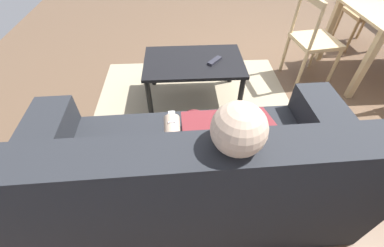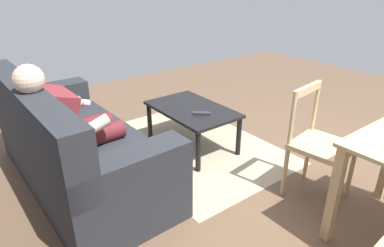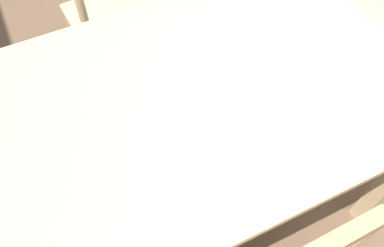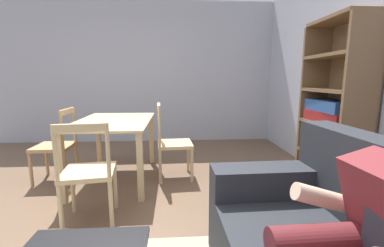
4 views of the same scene
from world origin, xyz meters
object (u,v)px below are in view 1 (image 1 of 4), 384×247
at_px(coffee_table, 194,66).
at_px(tv_remote, 215,61).
at_px(dining_chair_by_doorway, 367,14).
at_px(person_lounging, 219,151).
at_px(dining_chair_facing_couch, 313,41).
at_px(couch, 193,177).

xyz_separation_m(coffee_table, tv_remote, (-0.20, 0.03, 0.07)).
bearing_deg(coffee_table, dining_chair_by_doorway, -156.18).
bearing_deg(dining_chair_by_doorway, person_lounging, 45.16).
xyz_separation_m(person_lounging, dining_chair_by_doorway, (-2.21, -2.22, -0.16)).
bearing_deg(dining_chair_facing_couch, dining_chair_by_doorway, -144.74).
bearing_deg(person_lounging, coffee_table, -87.08).
distance_m(person_lounging, tv_remote, 1.20).
distance_m(coffee_table, tv_remote, 0.21).
distance_m(tv_remote, dining_chair_by_doorway, 2.32).
height_order(couch, dining_chair_by_doorway, couch).
xyz_separation_m(couch, tv_remote, (-0.28, -1.18, 0.11)).
relative_size(couch, dining_chair_by_doorway, 2.28).
bearing_deg(coffee_table, tv_remote, 170.52).
height_order(person_lounging, coffee_table, person_lounging).
xyz_separation_m(tv_remote, dining_chair_by_doorway, (-2.08, -1.04, -0.01)).
distance_m(couch, coffee_table, 1.22).
relative_size(couch, dining_chair_facing_couch, 2.24).
bearing_deg(dining_chair_by_doorway, couch, 43.30).
bearing_deg(dining_chair_by_doorway, dining_chair_facing_couch, 35.26).
distance_m(person_lounging, coffee_table, 1.24).
xyz_separation_m(couch, dining_chair_facing_couch, (-1.35, -1.51, 0.11)).
bearing_deg(couch, dining_chair_by_doorway, -136.70).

